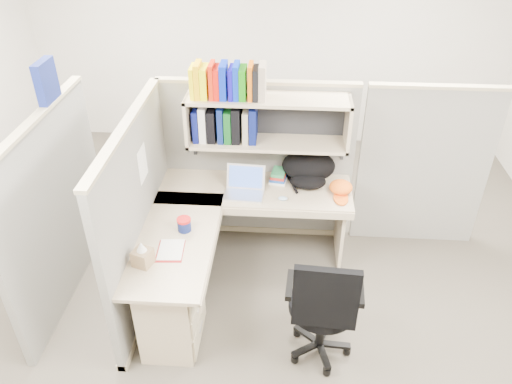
# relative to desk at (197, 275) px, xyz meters

# --- Properties ---
(ground) EXTENTS (6.00, 6.00, 0.00)m
(ground) POSITION_rel_desk_xyz_m (0.41, 0.29, -0.44)
(ground) COLOR #37342B
(ground) RESTS_ON ground
(room_shell) EXTENTS (6.00, 6.00, 6.00)m
(room_shell) POSITION_rel_desk_xyz_m (0.41, 0.29, 1.18)
(room_shell) COLOR #B7B0A5
(room_shell) RESTS_ON ground
(cubicle) EXTENTS (3.79, 1.84, 1.95)m
(cubicle) POSITION_rel_desk_xyz_m (0.04, 0.74, 0.47)
(cubicle) COLOR #61615C
(cubicle) RESTS_ON ground
(desk) EXTENTS (1.74, 1.75, 0.73)m
(desk) POSITION_rel_desk_xyz_m (0.00, 0.00, 0.00)
(desk) COLOR tan
(desk) RESTS_ON ground
(laptop) EXTENTS (0.37, 0.37, 0.25)m
(laptop) POSITION_rel_desk_xyz_m (0.32, 0.74, 0.41)
(laptop) COLOR silver
(laptop) RESTS_ON desk
(backpack) EXTENTS (0.49, 0.39, 0.29)m
(backpack) POSITION_rel_desk_xyz_m (0.89, 0.99, 0.43)
(backpack) COLOR black
(backpack) RESTS_ON desk
(orange_cap) EXTENTS (0.21, 0.24, 0.11)m
(orange_cap) POSITION_rel_desk_xyz_m (1.17, 0.84, 0.35)
(orange_cap) COLOR #E35B13
(orange_cap) RESTS_ON desk
(snack_canister) EXTENTS (0.11, 0.11, 0.11)m
(snack_canister) POSITION_rel_desk_xyz_m (-0.11, 0.21, 0.35)
(snack_canister) COLOR #0E1953
(snack_canister) RESTS_ON desk
(tissue_box) EXTENTS (0.16, 0.16, 0.20)m
(tissue_box) POSITION_rel_desk_xyz_m (-0.34, -0.22, 0.39)
(tissue_box) COLOR #957854
(tissue_box) RESTS_ON desk
(mouse) EXTENTS (0.08, 0.06, 0.03)m
(mouse) POSITION_rel_desk_xyz_m (0.66, 0.69, 0.31)
(mouse) COLOR #99BDDA
(mouse) RESTS_ON desk
(paper_cup) EXTENTS (0.07, 0.07, 0.09)m
(paper_cup) POSITION_rel_desk_xyz_m (0.40, 0.96, 0.34)
(paper_cup) COLOR white
(paper_cup) RESTS_ON desk
(book_stack) EXTENTS (0.18, 0.22, 0.10)m
(book_stack) POSITION_rel_desk_xyz_m (0.62, 1.02, 0.34)
(book_stack) COLOR gray
(book_stack) RESTS_ON desk
(loose_paper) EXTENTS (0.20, 0.26, 0.00)m
(loose_paper) POSITION_rel_desk_xyz_m (-0.17, -0.04, 0.29)
(loose_paper) COLOR silver
(loose_paper) RESTS_ON desk
(task_chair) EXTENTS (0.56, 0.52, 1.06)m
(task_chair) POSITION_rel_desk_xyz_m (0.98, -0.37, -0.06)
(task_chair) COLOR black
(task_chair) RESTS_ON ground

